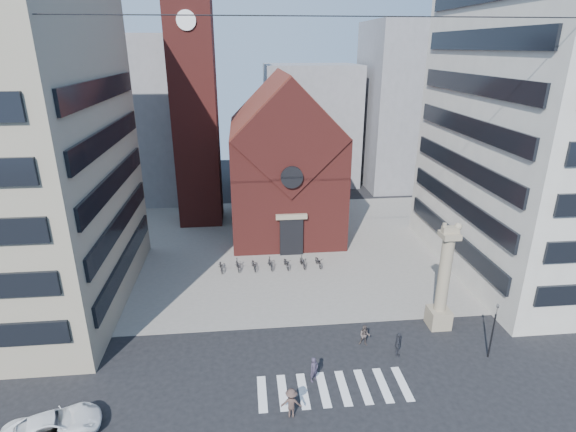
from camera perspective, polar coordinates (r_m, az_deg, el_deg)
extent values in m
plane|color=black|center=(33.01, 3.74, -17.64)|extent=(120.00, 120.00, 0.00)
cube|color=gray|center=(49.17, 0.16, -3.84)|extent=(46.00, 30.00, 0.05)
cube|color=maroon|center=(52.72, -0.51, 4.79)|extent=(12.00, 16.00, 12.00)
cube|color=maroon|center=(51.79, -0.57, 11.31)|extent=(12.00, 15.40, 12.00)
cube|color=maroon|center=(43.62, 0.44, 9.53)|extent=(11.76, 0.50, 11.76)
cylinder|color=black|center=(44.00, 0.50, 4.94)|extent=(2.20, 0.30, 2.20)
cube|color=black|center=(46.42, 0.44, -2.72)|extent=(2.40, 0.30, 4.00)
cube|color=gray|center=(45.50, 0.45, -0.09)|extent=(3.20, 0.40, 0.50)
cube|color=maroon|center=(54.03, -11.82, 14.49)|extent=(5.00, 5.00, 30.00)
cylinder|color=white|center=(51.23, -12.82, 23.09)|extent=(2.00, 0.20, 2.00)
cube|color=beige|center=(47.38, 32.26, 12.23)|extent=(18.00, 22.00, 32.00)
cube|color=gray|center=(67.92, -19.19, 11.59)|extent=(16.00, 14.00, 22.00)
cube|color=gray|center=(72.20, 2.83, 11.56)|extent=(14.00, 12.00, 18.00)
cube|color=gray|center=(73.04, 16.10, 13.28)|extent=(16.00, 14.00, 24.00)
cube|color=gray|center=(37.61, 18.55, -12.11)|extent=(1.60, 1.60, 1.50)
cylinder|color=gray|center=(35.78, 19.23, -7.04)|extent=(0.90, 0.90, 6.00)
cube|color=gray|center=(34.48, 19.85, -2.31)|extent=(1.30, 1.30, 0.40)
cube|color=gray|center=(34.33, 19.93, -1.70)|extent=(1.20, 0.50, 0.55)
sphere|color=gray|center=(34.48, 20.81, -1.27)|extent=(0.56, 0.56, 0.56)
cube|color=gray|center=(33.98, 19.25, -1.11)|extent=(0.25, 0.15, 0.35)
cylinder|color=black|center=(35.02, 24.46, -13.70)|extent=(0.12, 0.12, 3.50)
imported|color=black|center=(33.92, 25.00, -10.67)|extent=(0.13, 0.16, 0.80)
imported|color=white|center=(30.47, -27.73, -22.59)|extent=(5.56, 3.84, 1.41)
imported|color=#332C3E|center=(30.76, 3.34, -18.88)|extent=(0.76, 0.70, 1.75)
imported|color=#4D423E|center=(34.18, 9.71, -14.73)|extent=(0.93, 0.82, 1.61)
imported|color=#2A2C33|center=(33.58, 13.78, -15.56)|extent=(0.72, 1.16, 1.85)
imported|color=#45332E|center=(28.41, 0.43, -22.65)|extent=(1.32, 0.87, 1.91)
imported|color=black|center=(44.20, -8.50, -6.30)|extent=(0.95, 2.01, 1.01)
imported|color=black|center=(44.11, -6.42, -6.17)|extent=(0.80, 1.93, 1.12)
imported|color=black|center=(44.13, -4.34, -6.16)|extent=(0.95, 2.01, 1.01)
imported|color=black|center=(44.16, -2.26, -6.01)|extent=(0.80, 1.93, 1.12)
imported|color=black|center=(44.29, -0.19, -5.99)|extent=(0.95, 2.01, 1.01)
imported|color=black|center=(44.43, 1.86, -5.83)|extent=(0.80, 1.93, 1.12)
imported|color=black|center=(44.68, 3.90, -5.79)|extent=(0.95, 2.01, 1.01)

